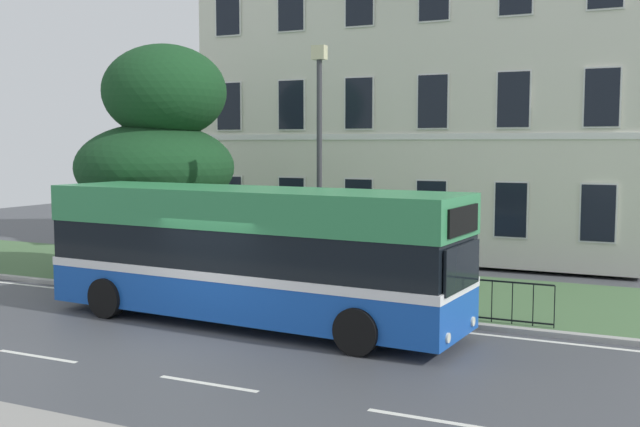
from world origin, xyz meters
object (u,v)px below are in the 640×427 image
(evergreen_tree, at_px, (156,174))
(single_decker_bus, at_px, (249,253))
(georgian_townhouse, at_px, (438,77))
(street_lamp_post, at_px, (319,155))
(litter_bin, at_px, (417,289))

(evergreen_tree, distance_m, single_decker_bus, 6.98)
(georgian_townhouse, height_order, single_decker_bus, georgian_townhouse)
(georgian_townhouse, bearing_deg, street_lamp_post, -88.39)
(litter_bin, bearing_deg, single_decker_bus, -143.91)
(georgian_townhouse, bearing_deg, litter_bin, -75.35)
(litter_bin, bearing_deg, evergreen_tree, 170.47)
(evergreen_tree, bearing_deg, georgian_townhouse, 61.92)
(single_decker_bus, bearing_deg, georgian_townhouse, 93.27)
(georgian_townhouse, xyz_separation_m, single_decker_bus, (-0.11, -14.53, -5.13))
(evergreen_tree, xyz_separation_m, street_lamp_post, (6.01, -1.03, 0.64))
(single_decker_bus, bearing_deg, evergreen_tree, 148.88)
(georgian_townhouse, xyz_separation_m, evergreen_tree, (-5.68, -10.65, -3.55))
(street_lamp_post, bearing_deg, litter_bin, -9.16)
(evergreen_tree, bearing_deg, street_lamp_post, -9.71)
(single_decker_bus, distance_m, street_lamp_post, 3.64)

